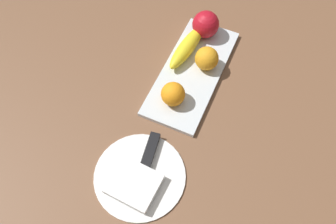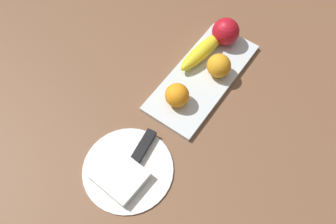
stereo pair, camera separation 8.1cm
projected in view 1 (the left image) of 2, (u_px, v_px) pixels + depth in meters
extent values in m
plane|color=brown|center=(197.00, 86.00, 0.90)|extent=(2.40, 2.40, 0.00)
cube|color=silver|center=(192.00, 72.00, 0.92)|extent=(0.36, 0.15, 0.01)
sphere|color=#B41321|center=(206.00, 24.00, 0.94)|extent=(0.08, 0.08, 0.08)
ellipsoid|color=yellow|center=(187.00, 47.00, 0.92)|extent=(0.18, 0.06, 0.04)
sphere|color=orange|center=(173.00, 94.00, 0.84)|extent=(0.06, 0.06, 0.06)
sphere|color=orange|center=(206.00, 58.00, 0.89)|extent=(0.06, 0.06, 0.06)
cylinder|color=white|center=(140.00, 176.00, 0.77)|extent=(0.21, 0.21, 0.01)
cube|color=white|center=(134.00, 184.00, 0.75)|extent=(0.10, 0.11, 0.02)
cube|color=silver|center=(143.00, 175.00, 0.77)|extent=(0.15, 0.04, 0.00)
cube|color=black|center=(150.00, 150.00, 0.79)|extent=(0.09, 0.04, 0.01)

